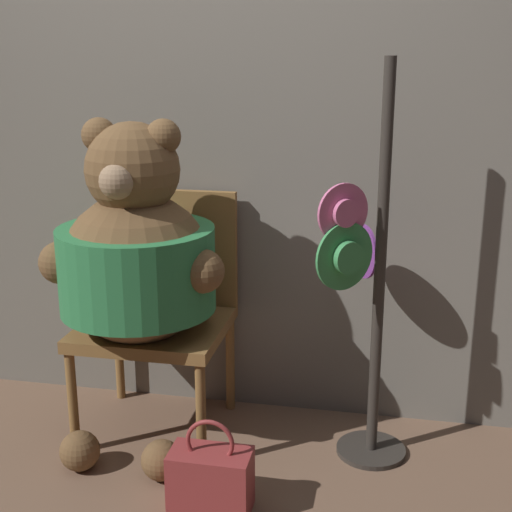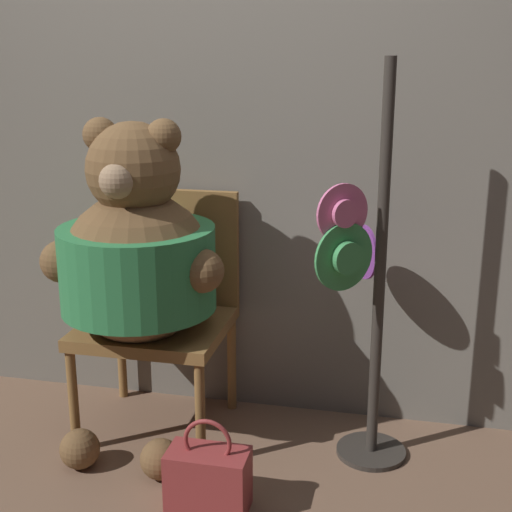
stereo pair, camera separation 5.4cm
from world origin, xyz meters
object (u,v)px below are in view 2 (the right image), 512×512
object	(u,v)px
hat_display_rack	(364,292)
handbag_on_ground	(208,479)
chair	(162,302)
teddy_bear	(137,258)

from	to	relation	value
hat_display_rack	handbag_on_ground	world-z (taller)	hat_display_rack
chair	teddy_bear	xyz separation A→B (m)	(-0.03, -0.18, 0.24)
handbag_on_ground	teddy_bear	bearing A→B (deg)	134.07
handbag_on_ground	hat_display_rack	bearing A→B (deg)	44.11
teddy_bear	hat_display_rack	xyz separation A→B (m)	(0.89, 0.06, -0.09)
chair	handbag_on_ground	bearing A→B (deg)	-58.08
teddy_bear	handbag_on_ground	bearing A→B (deg)	-45.93
chair	handbag_on_ground	xyz separation A→B (m)	(0.37, -0.59, -0.42)
chair	teddy_bear	size ratio (longest dim) A/B	0.75
hat_display_rack	chair	bearing A→B (deg)	171.88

